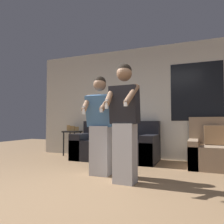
% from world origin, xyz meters
% --- Properties ---
extents(ground_plane, '(14.00, 14.00, 0.00)m').
position_xyz_m(ground_plane, '(0.00, 0.00, 0.00)').
color(ground_plane, '#846647').
extents(wall_back, '(5.95, 0.07, 2.70)m').
position_xyz_m(wall_back, '(0.02, 3.17, 1.35)').
color(wall_back, beige).
rests_on(wall_back, ground_plane).
extents(couch, '(1.91, 0.90, 0.90)m').
position_xyz_m(couch, '(-0.63, 2.68, 0.32)').
color(couch, black).
rests_on(couch, ground_plane).
extents(armchair, '(0.94, 0.95, 0.98)m').
position_xyz_m(armchair, '(1.43, 2.62, 0.31)').
color(armchair, '#937A60').
rests_on(armchair, ground_plane).
extents(side_table, '(0.41, 0.38, 0.79)m').
position_xyz_m(side_table, '(-1.95, 2.92, 0.52)').
color(side_table, black).
rests_on(side_table, ground_plane).
extents(person_left, '(0.49, 0.51, 1.63)m').
position_xyz_m(person_left, '(-0.36, 1.25, 0.82)').
color(person_left, '#B2B2B7').
rests_on(person_left, ground_plane).
extents(person_right, '(0.47, 0.49, 1.72)m').
position_xyz_m(person_right, '(0.17, 0.95, 0.89)').
color(person_right, '#B2B2B7').
rests_on(person_right, ground_plane).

